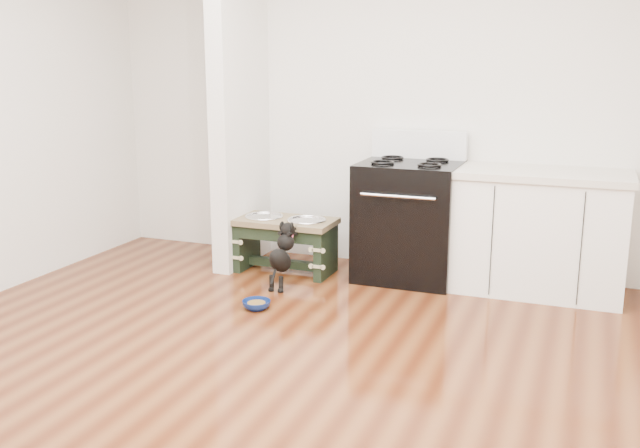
{
  "coord_description": "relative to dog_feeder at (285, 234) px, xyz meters",
  "views": [
    {
      "loc": [
        1.56,
        -3.15,
        1.71
      ],
      "look_at": [
        -0.27,
        1.57,
        0.52
      ],
      "focal_mm": 40.0,
      "sensor_mm": 36.0,
      "label": 1
    }
  ],
  "objects": [
    {
      "name": "floor_bowl",
      "position": [
        0.17,
        -0.89,
        -0.28
      ],
      "size": [
        0.25,
        0.25,
        0.06
      ],
      "rotation": [
        0.0,
        0.0,
        0.31
      ],
      "color": "navy",
      "rests_on": "ground"
    },
    {
      "name": "dog_feeder",
      "position": [
        0.0,
        0.0,
        0.0
      ],
      "size": [
        0.8,
        0.43,
        0.46
      ],
      "color": "black",
      "rests_on": "ground"
    },
    {
      "name": "room_shell",
      "position": [
        0.72,
        -1.95,
        1.31
      ],
      "size": [
        5.0,
        5.0,
        5.0
      ],
      "color": "silver",
      "rests_on": "ground"
    },
    {
      "name": "cabinet_run",
      "position": [
        1.95,
        0.23,
        0.14
      ],
      "size": [
        1.24,
        0.64,
        0.91
      ],
      "color": "white",
      "rests_on": "ground"
    },
    {
      "name": "ground",
      "position": [
        0.72,
        -1.95,
        -0.31
      ],
      "size": [
        5.0,
        5.0,
        0.0
      ],
      "primitive_type": "plane",
      "color": "#461D0C",
      "rests_on": "ground"
    },
    {
      "name": "partition_wall",
      "position": [
        -0.46,
        0.15,
        1.04
      ],
      "size": [
        0.15,
        0.8,
        2.7
      ],
      "primitive_type": "cube",
      "color": "silver",
      "rests_on": "ground"
    },
    {
      "name": "oven_range",
      "position": [
        0.97,
        0.21,
        0.16
      ],
      "size": [
        0.76,
        0.69,
        1.14
      ],
      "color": "black",
      "rests_on": "ground"
    },
    {
      "name": "puppy",
      "position": [
        0.14,
        -0.37,
        -0.05
      ],
      "size": [
        0.14,
        0.41,
        0.49
      ],
      "color": "black",
      "rests_on": "ground"
    }
  ]
}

